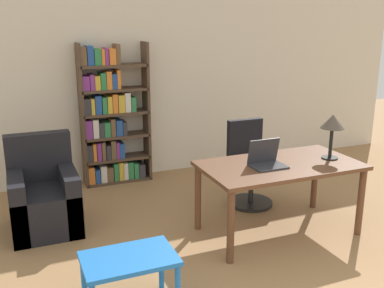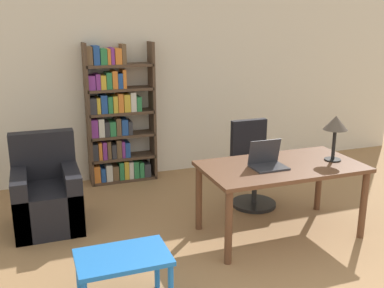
{
  "view_description": "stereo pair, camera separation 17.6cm",
  "coord_description": "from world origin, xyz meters",
  "px_view_note": "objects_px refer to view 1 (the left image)",
  "views": [
    {
      "loc": [
        -1.98,
        -1.48,
        2.18
      ],
      "look_at": [
        -0.38,
        2.39,
        1.0
      ],
      "focal_mm": 42.0,
      "sensor_mm": 36.0,
      "label": 1
    },
    {
      "loc": [
        -1.81,
        -1.54,
        2.18
      ],
      "look_at": [
        -0.38,
        2.39,
        1.0
      ],
      "focal_mm": 42.0,
      "sensor_mm": 36.0,
      "label": 2
    }
  ],
  "objects_px": {
    "table_lamp": "(332,124)",
    "office_chair": "(249,168)",
    "armchair": "(44,200)",
    "bookshelf": "(110,120)",
    "laptop": "(266,160)",
    "desk": "(280,172)",
    "side_table_blue": "(129,265)"
  },
  "relations": [
    {
      "from": "table_lamp",
      "to": "office_chair",
      "type": "bearing_deg",
      "value": 119.02
    },
    {
      "from": "armchair",
      "to": "bookshelf",
      "type": "relative_size",
      "value": 0.52
    },
    {
      "from": "laptop",
      "to": "bookshelf",
      "type": "distance_m",
      "value": 2.43
    },
    {
      "from": "desk",
      "to": "office_chair",
      "type": "height_order",
      "value": "office_chair"
    },
    {
      "from": "office_chair",
      "to": "armchair",
      "type": "bearing_deg",
      "value": 174.63
    },
    {
      "from": "table_lamp",
      "to": "side_table_blue",
      "type": "xyz_separation_m",
      "value": [
        -2.36,
        -0.67,
        -0.73
      ]
    },
    {
      "from": "office_chair",
      "to": "bookshelf",
      "type": "height_order",
      "value": "bookshelf"
    },
    {
      "from": "office_chair",
      "to": "bookshelf",
      "type": "relative_size",
      "value": 0.54
    },
    {
      "from": "desk",
      "to": "table_lamp",
      "type": "bearing_deg",
      "value": -5.05
    },
    {
      "from": "desk",
      "to": "office_chair",
      "type": "xyz_separation_m",
      "value": [
        0.1,
        0.81,
        -0.22
      ]
    },
    {
      "from": "laptop",
      "to": "bookshelf",
      "type": "height_order",
      "value": "bookshelf"
    },
    {
      "from": "office_chair",
      "to": "side_table_blue",
      "type": "distance_m",
      "value": 2.42
    },
    {
      "from": "table_lamp",
      "to": "bookshelf",
      "type": "xyz_separation_m",
      "value": [
        -1.85,
        2.21,
        -0.26
      ]
    },
    {
      "from": "laptop",
      "to": "bookshelf",
      "type": "bearing_deg",
      "value": 116.78
    },
    {
      "from": "laptop",
      "to": "office_chair",
      "type": "relative_size",
      "value": 0.33
    },
    {
      "from": "side_table_blue",
      "to": "office_chair",
      "type": "bearing_deg",
      "value": 39.08
    },
    {
      "from": "side_table_blue",
      "to": "laptop",
      "type": "bearing_deg",
      "value": 23.74
    },
    {
      "from": "laptop",
      "to": "office_chair",
      "type": "bearing_deg",
      "value": 71.45
    },
    {
      "from": "laptop",
      "to": "armchair",
      "type": "distance_m",
      "value": 2.37
    },
    {
      "from": "table_lamp",
      "to": "bookshelf",
      "type": "bearing_deg",
      "value": 129.93
    },
    {
      "from": "office_chair",
      "to": "desk",
      "type": "bearing_deg",
      "value": -97.14
    },
    {
      "from": "table_lamp",
      "to": "side_table_blue",
      "type": "distance_m",
      "value": 2.56
    },
    {
      "from": "armchair",
      "to": "table_lamp",
      "type": "bearing_deg",
      "value": -20.9
    },
    {
      "from": "table_lamp",
      "to": "office_chair",
      "type": "xyz_separation_m",
      "value": [
        -0.48,
        0.86,
        -0.69
      ]
    },
    {
      "from": "office_chair",
      "to": "side_table_blue",
      "type": "relative_size",
      "value": 1.45
    },
    {
      "from": "side_table_blue",
      "to": "bookshelf",
      "type": "height_order",
      "value": "bookshelf"
    },
    {
      "from": "office_chair",
      "to": "laptop",
      "type": "bearing_deg",
      "value": -108.55
    },
    {
      "from": "laptop",
      "to": "armchair",
      "type": "height_order",
      "value": "laptop"
    },
    {
      "from": "laptop",
      "to": "side_table_blue",
      "type": "height_order",
      "value": "laptop"
    },
    {
      "from": "table_lamp",
      "to": "bookshelf",
      "type": "distance_m",
      "value": 2.89
    },
    {
      "from": "office_chair",
      "to": "bookshelf",
      "type": "bearing_deg",
      "value": 135.48
    },
    {
      "from": "armchair",
      "to": "bookshelf",
      "type": "distance_m",
      "value": 1.59
    }
  ]
}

